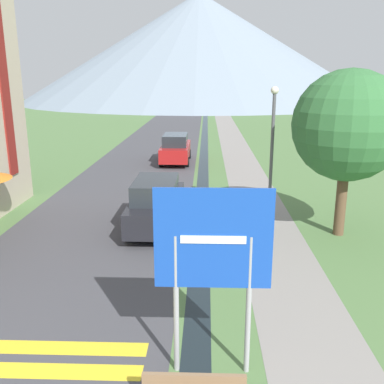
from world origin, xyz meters
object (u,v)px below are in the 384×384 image
Objects in this scene: road_sign at (213,254)px; streetlamp at (272,144)px; parked_car_far at (176,148)px; tree_by_path at (348,126)px; parked_car_near at (157,203)px.

streetlamp is (2.24, 8.53, 0.63)m from road_sign.
road_sign is 0.78× the size of parked_car_far.
parked_car_near is at bearing 175.61° from tree_by_path.
road_sign is 8.13m from parked_car_near.
streetlamp is (4.13, 0.75, 2.05)m from parked_car_near.
road_sign is 20.02m from parked_car_far.
streetlamp reaches higher than parked_car_far.
parked_car_near is 0.80× the size of tree_by_path.
parked_car_near is 12.09m from parked_car_far.
parked_car_far is at bearing 95.96° from road_sign.
parked_car_near is 0.90× the size of streetlamp.
tree_by_path is at bearing -62.50° from parked_car_far.
parked_car_near is 6.99m from tree_by_path.
road_sign reaches higher than parked_car_near.
parked_car_far is 12.30m from streetlamp.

